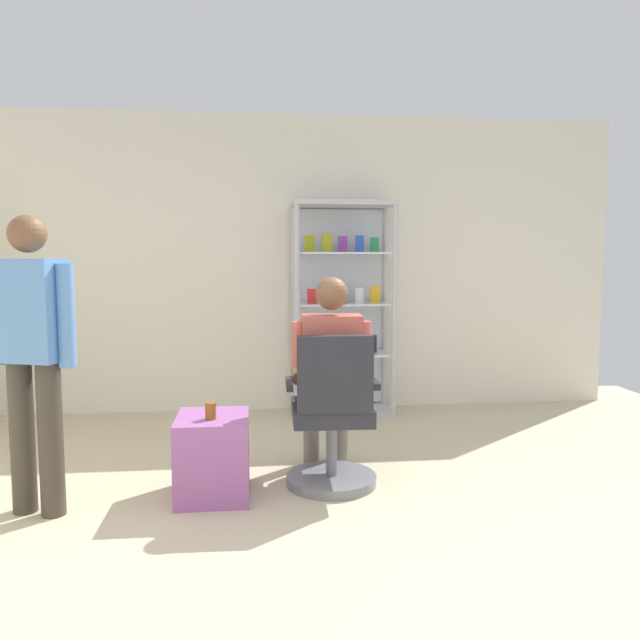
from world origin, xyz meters
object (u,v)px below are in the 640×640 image
standing_customer (32,346)px  seated_shopkeeper (330,368)px  tea_glass (211,411)px  office_chair (332,425)px  display_cabinet_main (342,307)px  storage_crate (213,456)px

standing_customer → seated_shopkeeper: bearing=12.5°
seated_shopkeeper → tea_glass: size_ratio=13.31×
office_chair → standing_customer: bearing=-172.9°
office_chair → seated_shopkeeper: seated_shopkeeper is taller
display_cabinet_main → tea_glass: 2.28m
seated_shopkeeper → storage_crate: (-0.72, -0.22, -0.47)m
office_chair → seated_shopkeeper: bearing=88.2°
office_chair → standing_customer: standing_customer is taller
display_cabinet_main → seated_shopkeeper: (-0.32, -1.70, -0.25)m
standing_customer → office_chair: bearing=7.1°
display_cabinet_main → seated_shopkeeper: size_ratio=1.47×
storage_crate → tea_glass: bearing=-94.0°
seated_shopkeeper → storage_crate: 0.89m
display_cabinet_main → office_chair: 1.97m
storage_crate → tea_glass: tea_glass is taller
office_chair → standing_customer: size_ratio=0.59×
display_cabinet_main → tea_glass: bearing=-117.8°
display_cabinet_main → tea_glass: display_cabinet_main is taller
seated_shopkeeper → tea_glass: 0.80m
display_cabinet_main → tea_glass: size_ratio=19.61×
tea_glass → standing_customer: bearing=-174.9°
display_cabinet_main → standing_customer: bearing=-133.8°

